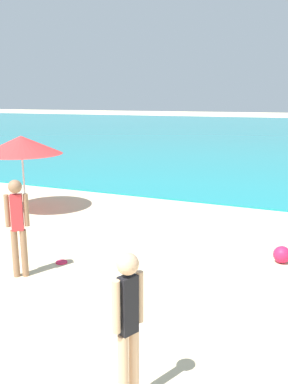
{
  "coord_description": "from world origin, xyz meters",
  "views": [
    {
      "loc": [
        3.52,
        -0.46,
        3.08
      ],
      "look_at": [
        -0.34,
        8.46,
        0.84
      ],
      "focal_mm": 37.8,
      "sensor_mm": 36.0,
      "label": 1
    }
  ],
  "objects_px": {
    "beach_umbrella": "(21,145)",
    "frisbee": "(62,262)",
    "person_distant": "(128,321)",
    "person_standing": "(18,223)",
    "beach_ball": "(282,255)"
  },
  "relations": [
    {
      "from": "person_standing",
      "to": "frisbee",
      "type": "distance_m",
      "value": 1.29
    },
    {
      "from": "person_standing",
      "to": "frisbee",
      "type": "relative_size",
      "value": 7.95
    },
    {
      "from": "person_standing",
      "to": "person_distant",
      "type": "height_order",
      "value": "person_standing"
    },
    {
      "from": "person_distant",
      "to": "beach_umbrella",
      "type": "distance_m",
      "value": 8.15
    },
    {
      "from": "frisbee",
      "to": "beach_umbrella",
      "type": "xyz_separation_m",
      "value": [
        -3.11,
        2.75,
        1.85
      ]
    },
    {
      "from": "frisbee",
      "to": "person_distant",
      "type": "bearing_deg",
      "value": -45.25
    },
    {
      "from": "person_standing",
      "to": "beach_umbrella",
      "type": "bearing_deg",
      "value": -84.23
    },
    {
      "from": "person_standing",
      "to": "frisbee",
      "type": "bearing_deg",
      "value": -144.34
    },
    {
      "from": "beach_umbrella",
      "to": "frisbee",
      "type": "bearing_deg",
      "value": -41.42
    },
    {
      "from": "frisbee",
      "to": "beach_ball",
      "type": "height_order",
      "value": "beach_ball"
    },
    {
      "from": "person_standing",
      "to": "beach_ball",
      "type": "bearing_deg",
      "value": 177.85
    },
    {
      "from": "frisbee",
      "to": "beach_ball",
      "type": "relative_size",
      "value": 0.67
    },
    {
      "from": "person_standing",
      "to": "frisbee",
      "type": "height_order",
      "value": "person_standing"
    },
    {
      "from": "frisbee",
      "to": "beach_ball",
      "type": "xyz_separation_m",
      "value": [
        3.89,
        1.69,
        0.15
      ]
    },
    {
      "from": "beach_ball",
      "to": "person_distant",
      "type": "bearing_deg",
      "value": -103.88
    }
  ]
}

